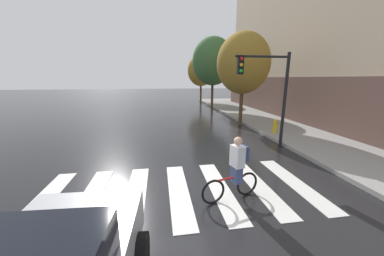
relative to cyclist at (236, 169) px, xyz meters
The scene contains 8 objects.
ground_plane 1.98m from the cyclist, 162.49° to the left, with size 120.00×120.00×0.00m, color black.
crosswalk_stripes 1.75m from the cyclist, 159.36° to the left, with size 7.65×3.38×0.01m.
cyclist is the anchor object (origin of this frame).
traffic_light_near 5.17m from the cyclist, 53.72° to the left, with size 2.47×0.28×4.20m.
fire_hydrant 7.21m from the cyclist, 52.13° to the left, with size 0.33×0.22×0.78m.
street_tree_near 9.68m from the cyclist, 67.57° to the left, with size 3.36×3.36×5.97m.
street_tree_mid 16.10m from the cyclist, 78.01° to the left, with size 3.88×3.88×6.90m.
street_tree_far 22.70m from the cyclist, 81.07° to the left, with size 3.37×3.37×6.00m.
Camera 1 is at (-0.18, -5.31, 3.12)m, focal length 19.56 mm.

